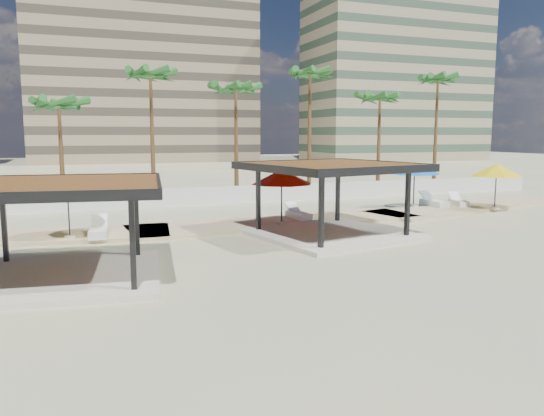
{
  "coord_description": "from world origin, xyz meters",
  "views": [
    {
      "loc": [
        -8.33,
        -19.23,
        4.78
      ],
      "look_at": [
        0.2,
        3.44,
        1.4
      ],
      "focal_mm": 35.0,
      "sensor_mm": 36.0,
      "label": 1
    }
  ],
  "objects_px": {
    "pavilion_west": "(61,221)",
    "lounger_d": "(458,202)",
    "umbrella_c": "(282,177)",
    "lounger_b": "(298,215)",
    "lounger_c": "(434,203)",
    "pavilion_central": "(331,193)",
    "lounger_a": "(99,231)"
  },
  "relations": [
    {
      "from": "lounger_b",
      "to": "lounger_c",
      "type": "bearing_deg",
      "value": -84.88
    },
    {
      "from": "pavilion_central",
      "to": "lounger_d",
      "type": "bearing_deg",
      "value": 13.34
    },
    {
      "from": "lounger_a",
      "to": "lounger_c",
      "type": "height_order",
      "value": "lounger_c"
    },
    {
      "from": "pavilion_central",
      "to": "umbrella_c",
      "type": "xyz_separation_m",
      "value": [
        -1.3,
        2.97,
        0.56
      ]
    },
    {
      "from": "umbrella_c",
      "to": "lounger_d",
      "type": "bearing_deg",
      "value": 11.8
    },
    {
      "from": "lounger_a",
      "to": "lounger_b",
      "type": "height_order",
      "value": "lounger_a"
    },
    {
      "from": "pavilion_west",
      "to": "lounger_c",
      "type": "distance_m",
      "value": 24.27
    },
    {
      "from": "umbrella_c",
      "to": "lounger_d",
      "type": "xyz_separation_m",
      "value": [
        13.59,
        2.84,
        -2.26
      ]
    },
    {
      "from": "lounger_a",
      "to": "lounger_b",
      "type": "distance_m",
      "value": 10.68
    },
    {
      "from": "lounger_b",
      "to": "lounger_c",
      "type": "height_order",
      "value": "lounger_c"
    },
    {
      "from": "umbrella_c",
      "to": "lounger_d",
      "type": "height_order",
      "value": "umbrella_c"
    },
    {
      "from": "pavilion_west",
      "to": "lounger_d",
      "type": "bearing_deg",
      "value": 29.31
    },
    {
      "from": "lounger_c",
      "to": "lounger_d",
      "type": "bearing_deg",
      "value": -97.77
    },
    {
      "from": "pavilion_central",
      "to": "lounger_a",
      "type": "bearing_deg",
      "value": 151.68
    },
    {
      "from": "umbrella_c",
      "to": "pavilion_west",
      "type": "bearing_deg",
      "value": -147.63
    },
    {
      "from": "lounger_a",
      "to": "lounger_c",
      "type": "xyz_separation_m",
      "value": [
        20.8,
        3.05,
        0.0
      ]
    },
    {
      "from": "pavilion_west",
      "to": "lounger_c",
      "type": "height_order",
      "value": "pavilion_west"
    },
    {
      "from": "pavilion_central",
      "to": "lounger_b",
      "type": "xyz_separation_m",
      "value": [
        0.3,
        4.5,
        -1.7
      ]
    },
    {
      "from": "pavilion_west",
      "to": "umbrella_c",
      "type": "height_order",
      "value": "pavilion_west"
    },
    {
      "from": "umbrella_c",
      "to": "lounger_d",
      "type": "distance_m",
      "value": 14.06
    },
    {
      "from": "lounger_d",
      "to": "lounger_a",
      "type": "bearing_deg",
      "value": 114.3
    },
    {
      "from": "pavilion_central",
      "to": "pavilion_west",
      "type": "distance_m",
      "value": 12.22
    },
    {
      "from": "pavilion_central",
      "to": "lounger_a",
      "type": "distance_m",
      "value": 10.84
    },
    {
      "from": "pavilion_central",
      "to": "umbrella_c",
      "type": "distance_m",
      "value": 3.28
    },
    {
      "from": "pavilion_west",
      "to": "lounger_a",
      "type": "relative_size",
      "value": 3.08
    },
    {
      "from": "lounger_b",
      "to": "lounger_c",
      "type": "xyz_separation_m",
      "value": [
        10.23,
        1.57,
        0.02
      ]
    },
    {
      "from": "pavilion_west",
      "to": "pavilion_central",
      "type": "bearing_deg",
      "value": 25.05
    },
    {
      "from": "pavilion_west",
      "to": "umbrella_c",
      "type": "distance_m",
      "value": 12.31
    },
    {
      "from": "pavilion_central",
      "to": "umbrella_c",
      "type": "height_order",
      "value": "pavilion_central"
    },
    {
      "from": "lounger_b",
      "to": "lounger_d",
      "type": "distance_m",
      "value": 12.06
    },
    {
      "from": "lounger_a",
      "to": "lounger_d",
      "type": "distance_m",
      "value": 22.73
    },
    {
      "from": "pavilion_west",
      "to": "lounger_d",
      "type": "distance_m",
      "value": 25.8
    }
  ]
}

